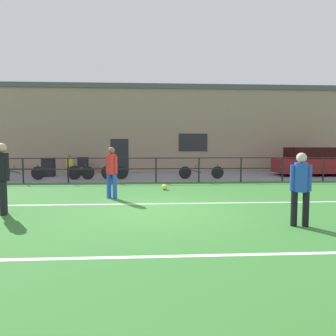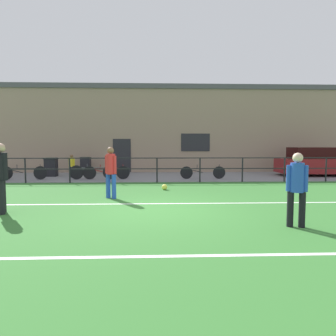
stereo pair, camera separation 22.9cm
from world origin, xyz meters
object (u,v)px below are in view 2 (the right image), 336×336
(player_striker, at_px, (111,169))
(soccer_ball_match, at_px, (165,187))
(spectator_child, at_px, (72,164))
(bicycle_parked_3, at_px, (93,172))
(bicycle_parked_4, at_px, (203,172))
(player_goalkeeper, at_px, (1,174))
(bicycle_parked_0, at_px, (106,172))
(parked_car_red, at_px, (318,162))
(bicycle_parked_1, at_px, (23,173))
(trash_bin_0, at_px, (86,165))
(player_winger, at_px, (297,185))
(trash_bin_1, at_px, (51,167))

(player_striker, distance_m, soccer_ball_match, 2.67)
(spectator_child, height_order, bicycle_parked_3, spectator_child)
(player_striker, bearing_deg, bicycle_parked_4, -91.35)
(player_goalkeeper, relative_size, bicycle_parked_0, 0.77)
(soccer_ball_match, distance_m, parked_car_red, 9.95)
(bicycle_parked_0, height_order, bicycle_parked_1, bicycle_parked_1)
(trash_bin_0, bearing_deg, player_winger, -59.23)
(spectator_child, distance_m, trash_bin_0, 2.18)
(soccer_ball_match, bearing_deg, trash_bin_1, 139.81)
(player_striker, distance_m, bicycle_parked_0, 5.48)
(player_goalkeeper, xyz_separation_m, bicycle_parked_3, (0.77, 7.46, -0.63))
(bicycle_parked_1, distance_m, trash_bin_0, 3.83)
(trash_bin_1, bearing_deg, bicycle_parked_3, -30.78)
(bicycle_parked_1, bearing_deg, player_goalkeeper, -70.36)
(parked_car_red, xyz_separation_m, trash_bin_1, (-14.70, 0.24, -0.23))
(bicycle_parked_1, distance_m, bicycle_parked_4, 8.93)
(soccer_ball_match, distance_m, bicycle_parked_3, 4.99)
(bicycle_parked_4, bearing_deg, player_goalkeeper, -130.06)
(soccer_ball_match, relative_size, bicycle_parked_1, 0.09)
(player_goalkeeper, bearing_deg, bicycle_parked_1, -0.26)
(trash_bin_1, bearing_deg, parked_car_red, -0.92)
(parked_car_red, xyz_separation_m, bicycle_parked_1, (-15.55, -1.30, -0.40))
(player_striker, distance_m, bicycle_parked_1, 7.42)
(bicycle_parked_0, height_order, bicycle_parked_3, bicycle_parked_3)
(spectator_child, height_order, trash_bin_0, spectator_child)
(spectator_child, bearing_deg, trash_bin_0, -89.48)
(player_striker, xyz_separation_m, player_winger, (4.43, -3.67, -0.05))
(spectator_child, relative_size, bicycle_parked_0, 0.52)
(bicycle_parked_4, bearing_deg, spectator_child, 172.99)
(player_striker, distance_m, trash_bin_1, 8.11)
(player_striker, relative_size, trash_bin_1, 1.64)
(player_striker, distance_m, bicycle_parked_3, 5.64)
(soccer_ball_match, height_order, trash_bin_0, trash_bin_0)
(player_goalkeeper, relative_size, trash_bin_1, 1.75)
(trash_bin_0, bearing_deg, trash_bin_1, -136.47)
(player_goalkeeper, xyz_separation_m, bicycle_parked_1, (-2.66, 7.46, -0.65))
(player_winger, bearing_deg, player_goalkeeper, 3.35)
(spectator_child, xyz_separation_m, bicycle_parked_1, (-2.16, -0.83, -0.35))
(trash_bin_0, bearing_deg, bicycle_parked_4, -24.59)
(bicycle_parked_1, bearing_deg, bicycle_parked_0, 0.00)
(parked_car_red, height_order, bicycle_parked_3, parked_car_red)
(bicycle_parked_1, height_order, bicycle_parked_4, bicycle_parked_1)
(player_striker, relative_size, bicycle_parked_4, 0.73)
(bicycle_parked_3, bearing_deg, bicycle_parked_1, -180.00)
(player_goalkeeper, xyz_separation_m, player_winger, (6.88, -1.56, -0.12))
(player_goalkeeper, distance_m, player_striker, 3.22)
(player_winger, relative_size, trash_bin_0, 1.60)
(player_goalkeeper, xyz_separation_m, bicycle_parked_4, (6.27, 7.46, -0.66))
(player_striker, relative_size, bicycle_parked_3, 0.71)
(bicycle_parked_1, bearing_deg, trash_bin_0, 51.47)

